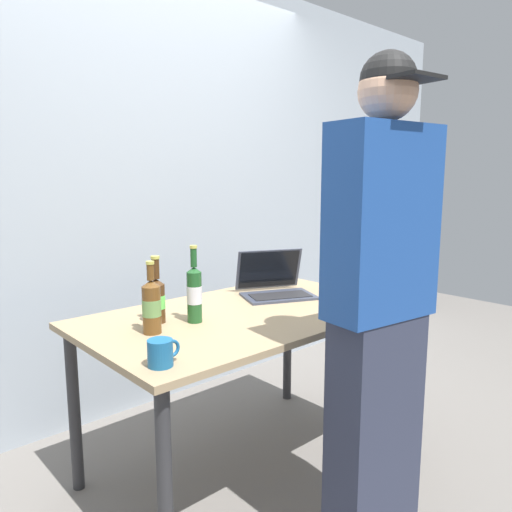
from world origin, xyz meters
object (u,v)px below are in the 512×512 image
(beer_bottle_dark, at_px, (156,298))
(beer_bottle_brown, at_px, (194,293))
(laptop, at_px, (275,285))
(person_figure, at_px, (379,307))
(coffee_mug, at_px, (161,353))
(beer_bottle_amber, at_px, (152,305))

(beer_bottle_dark, bearing_deg, beer_bottle_brown, -39.46)
(laptop, xyz_separation_m, person_figure, (-0.31, -0.83, 0.11))
(beer_bottle_brown, relative_size, person_figure, 0.18)
(laptop, height_order, coffee_mug, laptop)
(beer_bottle_dark, height_order, coffee_mug, beer_bottle_dark)
(beer_bottle_dark, xyz_separation_m, coffee_mug, (-0.24, -0.43, -0.06))
(beer_bottle_amber, bearing_deg, person_figure, -55.07)
(beer_bottle_amber, bearing_deg, coffee_mug, -115.62)
(beer_bottle_amber, xyz_separation_m, coffee_mug, (-0.15, -0.32, -0.07))
(laptop, relative_size, beer_bottle_amber, 1.56)
(laptop, distance_m, beer_bottle_brown, 0.60)
(laptop, relative_size, beer_bottle_dark, 1.57)
(beer_bottle_brown, bearing_deg, coffee_mug, -137.90)
(laptop, distance_m, beer_bottle_amber, 0.81)
(beer_bottle_dark, distance_m, person_figure, 0.91)
(beer_bottle_dark, relative_size, beer_bottle_amber, 0.99)
(beer_bottle_brown, bearing_deg, laptop, 11.17)
(beer_bottle_amber, height_order, person_figure, person_figure)
(laptop, bearing_deg, beer_bottle_dark, -178.78)
(person_figure, xyz_separation_m, coffee_mug, (-0.64, 0.39, -0.11))
(beer_bottle_dark, height_order, person_figure, person_figure)
(beer_bottle_amber, height_order, beer_bottle_brown, beer_bottle_brown)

